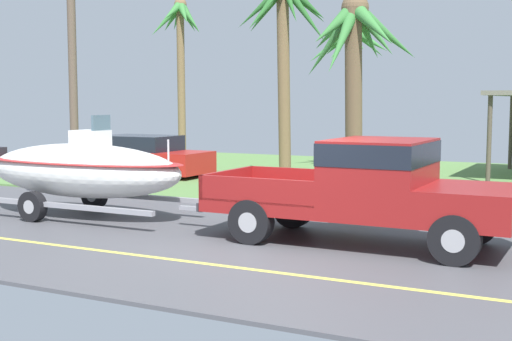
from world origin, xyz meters
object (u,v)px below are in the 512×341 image
at_px(pickup_truck_towing, 378,187).
at_px(palm_tree_mid, 180,34).
at_px(palm_tree_near_left, 284,28).
at_px(palm_tree_far_right, 350,55).
at_px(boat_on_trailer, 81,170).
at_px(utility_pole, 72,36).
at_px(palm_tree_near_right, 355,50).
at_px(parked_sedan_near, 145,157).

relative_size(pickup_truck_towing, palm_tree_mid, 0.81).
height_order(palm_tree_near_left, palm_tree_far_right, palm_tree_near_left).
bearing_deg(palm_tree_far_right, boat_on_trailer, -98.50).
bearing_deg(utility_pole, palm_tree_far_right, 57.64).
height_order(palm_tree_near_right, utility_pole, utility_pole).
bearing_deg(utility_pole, parked_sedan_near, 91.49).
xyz_separation_m(pickup_truck_towing, palm_tree_far_right, (-4.88, 12.16, 3.11)).
bearing_deg(parked_sedan_near, pickup_truck_towing, -34.95).
distance_m(parked_sedan_near, palm_tree_far_right, 8.13).
bearing_deg(pickup_truck_towing, palm_tree_near_right, 114.25).
xyz_separation_m(palm_tree_near_right, utility_pole, (-8.17, -0.81, 0.63)).
distance_m(palm_tree_near_right, palm_tree_far_right, 8.13).
height_order(parked_sedan_near, palm_tree_mid, palm_tree_mid).
bearing_deg(boat_on_trailer, parked_sedan_near, 116.62).
bearing_deg(palm_tree_far_right, palm_tree_near_right, -69.58).
bearing_deg(boat_on_trailer, palm_tree_mid, 115.27).
bearing_deg(palm_tree_near_left, palm_tree_far_right, 89.77).
height_order(pickup_truck_towing, parked_sedan_near, pickup_truck_towing).
xyz_separation_m(palm_tree_near_right, palm_tree_mid, (-11.24, 9.42, 1.66)).
bearing_deg(parked_sedan_near, palm_tree_near_right, -17.85).
bearing_deg(boat_on_trailer, palm_tree_near_left, 74.86).
bearing_deg(palm_tree_near_left, pickup_truck_towing, -53.52).
distance_m(palm_tree_near_left, palm_tree_near_right, 3.64).
height_order(boat_on_trailer, palm_tree_far_right, palm_tree_far_right).
xyz_separation_m(palm_tree_near_left, palm_tree_far_right, (0.02, 5.52, -0.45)).
xyz_separation_m(pickup_truck_towing, palm_tree_mid, (-13.29, 13.97, 4.38)).
bearing_deg(palm_tree_mid, palm_tree_far_right, -12.16).
xyz_separation_m(boat_on_trailer, palm_tree_far_right, (1.82, 12.16, 3.12)).
height_order(pickup_truck_towing, palm_tree_far_right, palm_tree_far_right).
height_order(pickup_truck_towing, palm_tree_near_right, palm_tree_near_right).
relative_size(palm_tree_near_right, palm_tree_far_right, 0.96).
relative_size(palm_tree_mid, utility_pole, 0.82).
height_order(parked_sedan_near, utility_pole, utility_pole).
relative_size(pickup_truck_towing, parked_sedan_near, 1.29).
xyz_separation_m(pickup_truck_towing, boat_on_trailer, (-6.70, -0.00, -0.01)).
relative_size(boat_on_trailer, palm_tree_near_right, 1.23).
bearing_deg(palm_tree_far_right, palm_tree_mid, 167.84).
distance_m(palm_tree_near_left, utility_pole, 6.06).
bearing_deg(utility_pole, pickup_truck_towing, -20.08).
bearing_deg(utility_pole, boat_on_trailer, -46.69).
distance_m(pickup_truck_towing, palm_tree_near_right, 5.68).
distance_m(pickup_truck_towing, palm_tree_far_right, 13.46).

